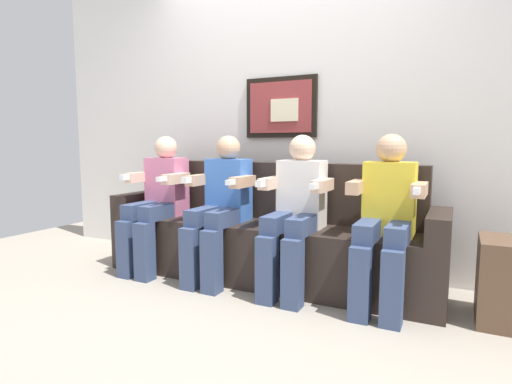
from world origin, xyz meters
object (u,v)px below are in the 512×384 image
(couch, at_px, (266,239))
(person_left_center, at_px, (221,202))
(person_leftmost, at_px, (158,198))
(person_right_center, at_px, (296,208))
(person_rightmost, at_px, (386,214))

(couch, relative_size, person_left_center, 2.32)
(person_leftmost, bearing_deg, person_right_center, 0.00)
(person_left_center, height_order, person_rightmost, same)
(couch, height_order, person_right_center, person_right_center)
(person_leftmost, height_order, person_right_center, same)
(person_left_center, relative_size, person_right_center, 1.00)
(person_leftmost, relative_size, person_rightmost, 1.00)
(person_leftmost, relative_size, person_left_center, 1.00)
(person_left_center, xyz_separation_m, person_right_center, (0.61, 0.00, 0.00))
(person_rightmost, bearing_deg, couch, 169.51)
(person_left_center, bearing_deg, person_right_center, 0.00)
(person_rightmost, bearing_deg, person_left_center, -179.98)
(person_right_center, relative_size, person_rightmost, 1.00)
(couch, relative_size, person_rightmost, 2.32)
(couch, height_order, person_rightmost, person_rightmost)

